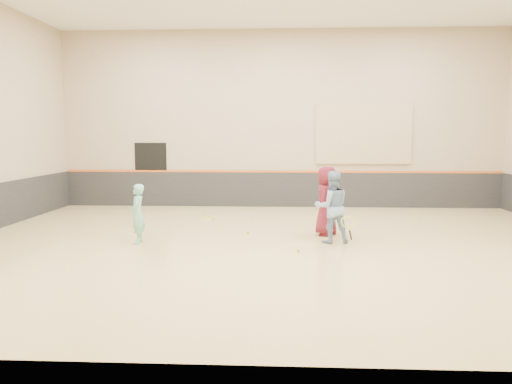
{
  "coord_description": "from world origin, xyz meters",
  "views": [
    {
      "loc": [
        0.01,
        -11.12,
        2.48
      ],
      "look_at": [
        -0.56,
        0.4,
        1.15
      ],
      "focal_mm": 35.0,
      "sensor_mm": 36.0,
      "label": 1
    }
  ],
  "objects_px": {
    "young_man": "(326,201)",
    "girl": "(137,214)",
    "instructor": "(332,207)",
    "spare_racket": "(208,217)"
  },
  "relations": [
    {
      "from": "young_man",
      "to": "spare_racket",
      "type": "distance_m",
      "value": 4.11
    },
    {
      "from": "instructor",
      "to": "young_man",
      "type": "bearing_deg",
      "value": -97.27
    },
    {
      "from": "instructor",
      "to": "young_man",
      "type": "xyz_separation_m",
      "value": [
        -0.05,
        0.88,
        0.03
      ]
    },
    {
      "from": "young_man",
      "to": "girl",
      "type": "bearing_deg",
      "value": 126.24
    },
    {
      "from": "young_man",
      "to": "spare_racket",
      "type": "bearing_deg",
      "value": 76.09
    },
    {
      "from": "young_man",
      "to": "spare_racket",
      "type": "relative_size",
      "value": 2.45
    },
    {
      "from": "girl",
      "to": "instructor",
      "type": "distance_m",
      "value": 4.45
    },
    {
      "from": "girl",
      "to": "young_man",
      "type": "relative_size",
      "value": 0.79
    },
    {
      "from": "girl",
      "to": "young_man",
      "type": "bearing_deg",
      "value": 97.31
    },
    {
      "from": "instructor",
      "to": "spare_racket",
      "type": "bearing_deg",
      "value": -54.42
    }
  ]
}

